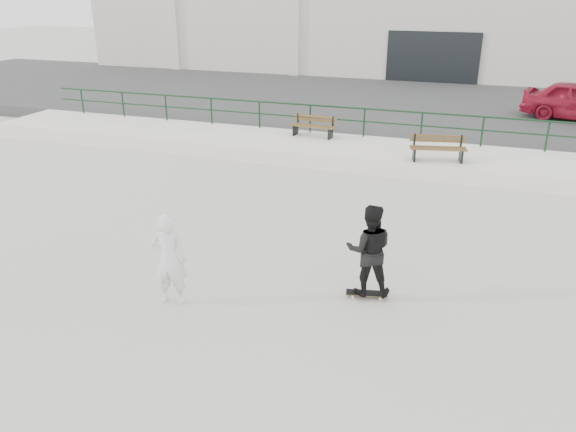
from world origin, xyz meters
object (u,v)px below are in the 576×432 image
at_px(bench_right, 438,148).
at_px(skateboard, 367,293).
at_px(bench_left, 313,126).
at_px(seated_skater, 169,259).
at_px(standing_skater, 369,250).

bearing_deg(bench_right, skateboard, -105.82).
relative_size(bench_right, skateboard, 2.19).
height_order(bench_left, seated_skater, seated_skater).
distance_m(bench_right, seated_skater, 10.14).
relative_size(bench_left, skateboard, 2.04).
height_order(skateboard, seated_skater, seated_skater).
height_order(standing_skater, seated_skater, standing_skater).
bearing_deg(seated_skater, standing_skater, -169.40).
distance_m(bench_left, seated_skater, 10.98).
height_order(bench_left, standing_skater, standing_skater).
distance_m(bench_right, standing_skater, 7.98).
bearing_deg(seated_skater, bench_right, -124.31).
height_order(bench_right, standing_skater, standing_skater).
xyz_separation_m(bench_right, skateboard, (-0.53, -7.96, -0.81)).
bearing_deg(skateboard, bench_right, 73.98).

